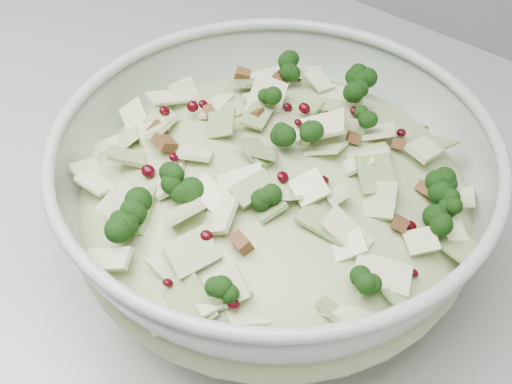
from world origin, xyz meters
TOP-DOWN VIEW (x-y plane):
  - counter at (0.00, 1.70)m, footprint 3.60×0.60m
  - mixing_bowl at (0.33, 1.60)m, footprint 0.32×0.32m
  - salad at (0.33, 1.60)m, footprint 0.37×0.37m

SIDE VIEW (x-z plane):
  - counter at x=0.00m, z-range 0.00..0.90m
  - mixing_bowl at x=0.33m, z-range 0.90..1.03m
  - salad at x=0.33m, z-range 0.92..1.05m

